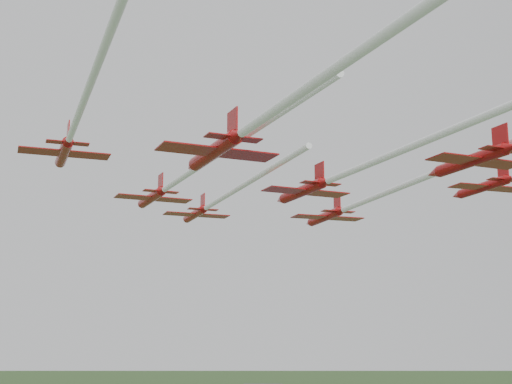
{
  "coord_description": "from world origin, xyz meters",
  "views": [
    {
      "loc": [
        0.83,
        -74.89,
        41.53
      ],
      "look_at": [
        -0.03,
        3.16,
        57.84
      ],
      "focal_mm": 50.0,
      "sensor_mm": 36.0,
      "label": 1
    }
  ],
  "objects_px": {
    "jet_row2_left": "(180,179)",
    "jet_row4_left": "(330,72)",
    "jet_row2_right": "(395,189)",
    "jet_row3_left": "(78,116)",
    "jet_row3_mid": "(401,151)",
    "jet_lead": "(214,203)"
  },
  "relations": [
    {
      "from": "jet_row2_left",
      "to": "jet_row4_left",
      "type": "xyz_separation_m",
      "value": [
        12.2,
        -32.93,
        -1.44
      ]
    },
    {
      "from": "jet_row2_left",
      "to": "jet_row4_left",
      "type": "bearing_deg",
      "value": -94.0
    },
    {
      "from": "jet_row2_right",
      "to": "jet_row3_left",
      "type": "relative_size",
      "value": 1.34
    },
    {
      "from": "jet_row2_left",
      "to": "jet_row3_left",
      "type": "height_order",
      "value": "jet_row3_left"
    },
    {
      "from": "jet_row3_left",
      "to": "jet_row4_left",
      "type": "relative_size",
      "value": 0.75
    },
    {
      "from": "jet_row2_left",
      "to": "jet_row2_right",
      "type": "distance_m",
      "value": 22.38
    },
    {
      "from": "jet_row2_right",
      "to": "jet_row3_mid",
      "type": "distance_m",
      "value": 16.29
    },
    {
      "from": "jet_row3_left",
      "to": "jet_row2_left",
      "type": "bearing_deg",
      "value": 49.75
    },
    {
      "from": "jet_lead",
      "to": "jet_row3_mid",
      "type": "distance_m",
      "value": 38.89
    },
    {
      "from": "jet_row2_right",
      "to": "jet_row3_mid",
      "type": "xyz_separation_m",
      "value": [
        -2.44,
        -16.1,
        -0.21
      ]
    },
    {
      "from": "jet_lead",
      "to": "jet_row2_right",
      "type": "bearing_deg",
      "value": -63.12
    },
    {
      "from": "jet_row2_right",
      "to": "jet_row3_left",
      "type": "xyz_separation_m",
      "value": [
        -28.36,
        -19.41,
        1.81
      ]
    },
    {
      "from": "jet_row2_left",
      "to": "jet_row3_left",
      "type": "distance_m",
      "value": 18.18
    },
    {
      "from": "jet_lead",
      "to": "jet_row2_right",
      "type": "xyz_separation_m",
      "value": [
        20.31,
        -18.37,
        -2.07
      ]
    },
    {
      "from": "jet_row2_left",
      "to": "jet_row2_right",
      "type": "bearing_deg",
      "value": -18.35
    },
    {
      "from": "jet_row3_mid",
      "to": "jet_lead",
      "type": "bearing_deg",
      "value": 93.31
    },
    {
      "from": "jet_row4_left",
      "to": "jet_row2_left",
      "type": "bearing_deg",
      "value": 86.13
    },
    {
      "from": "jet_row2_right",
      "to": "jet_row3_mid",
      "type": "height_order",
      "value": "jet_row2_right"
    },
    {
      "from": "jet_row3_left",
      "to": "jet_lead",
      "type": "bearing_deg",
      "value": 57.39
    },
    {
      "from": "jet_row4_left",
      "to": "jet_row3_left",
      "type": "bearing_deg",
      "value": 114.92
    },
    {
      "from": "jet_lead",
      "to": "jet_row3_mid",
      "type": "xyz_separation_m",
      "value": [
        17.87,
        -34.47,
        -2.28
      ]
    },
    {
      "from": "jet_row3_mid",
      "to": "jet_row4_left",
      "type": "distance_m",
      "value": 20.63
    }
  ]
}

